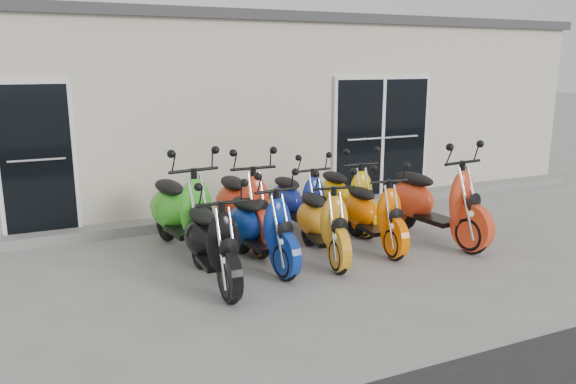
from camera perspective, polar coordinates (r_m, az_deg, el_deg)
name	(u,v)px	position (r m, az deg, el deg)	size (l,w,h in m)	color
ground	(306,255)	(7.63, 1.88, -6.42)	(80.00, 80.00, 0.00)	gray
building	(198,108)	(12.11, -9.14, 8.39)	(14.00, 6.00, 3.20)	beige
roof_cap	(195,26)	(12.10, -9.43, 16.34)	(14.20, 6.20, 0.16)	#3F3F42
front_step	(253,214)	(9.38, -3.60, -2.25)	(14.00, 0.40, 0.15)	gray
door_left	(36,155)	(8.71, -24.20, 3.43)	(1.07, 0.08, 2.22)	black
door_right	(382,134)	(10.46, 9.50, 5.80)	(2.02, 0.08, 2.22)	black
scooter_front_black	(212,230)	(6.52, -7.77, -3.81)	(0.65, 1.79, 1.33)	black
scooter_front_blue	(260,216)	(7.06, -2.83, -2.44)	(0.65, 1.78, 1.32)	navy
scooter_front_orange_a	(323,212)	(7.33, 3.53, -1.99)	(0.63, 1.74, 1.29)	orange
scooter_front_orange_b	(374,203)	(7.86, 8.69, -1.16)	(0.62, 1.72, 1.27)	#FD6700
scooter_front_red	(435,190)	(8.31, 14.72, 0.22)	(0.75, 2.05, 1.52)	red
scooter_back_green	(181,199)	(7.62, -10.79, -0.71)	(0.75, 2.06, 1.52)	green
scooter_back_red	(243,194)	(7.91, -4.64, -0.23)	(0.72, 1.98, 1.46)	red
scooter_back_blue	(299,192)	(8.38, 1.11, -0.01)	(0.64, 1.76, 1.30)	navy
scooter_back_yellow	(346,186)	(8.72, 5.96, 0.57)	(0.66, 1.81, 1.34)	#FFBC05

